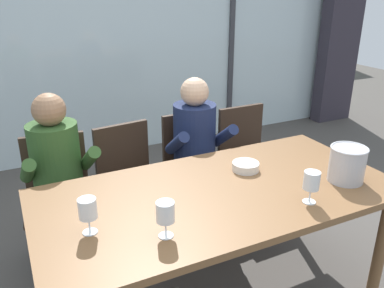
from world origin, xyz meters
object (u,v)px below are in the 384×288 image
person_olive_shirt (60,174)px  dining_table (219,203)px  wine_glass_near_bucket (88,210)px  chair_left_of_center (129,176)px  chair_center (193,160)px  tasting_bowl (246,166)px  wine_glass_center_pour (165,213)px  person_navy_polo (199,148)px  chair_near_curtain (58,190)px  ice_bucket_primary (347,164)px  chair_right_of_center (246,152)px  wine_glass_by_left_taster (312,181)px

person_olive_shirt → dining_table: bearing=-49.7°
person_olive_shirt → wine_glass_near_bucket: size_ratio=6.92×
chair_left_of_center → chair_center: same height
chair_center → tasting_bowl: bearing=-92.4°
person_olive_shirt → wine_glass_center_pour: bearing=-76.9°
chair_left_of_center → person_olive_shirt: size_ratio=0.73×
person_navy_polo → wine_glass_center_pour: size_ratio=6.92×
chair_near_curtain → person_olive_shirt: 0.21m
person_navy_polo → person_olive_shirt: bearing=-177.4°
tasting_bowl → wine_glass_center_pour: bearing=-148.9°
chair_center → ice_bucket_primary: bearing=-70.7°
chair_right_of_center → person_olive_shirt: bearing=-176.2°
chair_right_of_center → tasting_bowl: size_ratio=5.39×
dining_table → chair_left_of_center: size_ratio=2.26×
chair_center → tasting_bowl: 0.81m
ice_bucket_primary → person_olive_shirt: bearing=146.2°
chair_right_of_center → wine_glass_center_pour: size_ratio=5.09×
chair_near_curtain → chair_left_of_center: (0.50, 0.00, 0.00)m
tasting_bowl → wine_glass_center_pour: size_ratio=0.94×
person_navy_polo → wine_glass_near_bucket: 1.32m
wine_glass_center_pour → chair_center: bearing=59.0°
person_olive_shirt → tasting_bowl: person_olive_shirt is taller
dining_table → chair_near_curtain: chair_near_curtain is taller
tasting_bowl → wine_glass_near_bucket: (-1.00, -0.25, 0.09)m
person_navy_polo → chair_left_of_center: bearing=169.6°
chair_center → person_olive_shirt: 1.06m
person_navy_polo → wine_glass_by_left_taster: 1.10m
chair_near_curtain → wine_glass_center_pour: (0.33, -1.15, 0.37)m
chair_left_of_center → tasting_bowl: size_ratio=5.39×
wine_glass_by_left_taster → wine_glass_near_bucket: size_ratio=1.00×
chair_near_curtain → chair_left_of_center: size_ratio=1.00×
ice_bucket_primary → tasting_bowl: bearing=140.1°
chair_right_of_center → person_olive_shirt: (-1.52, -0.12, 0.17)m
dining_table → person_olive_shirt: bearing=134.2°
person_olive_shirt → wine_glass_near_bucket: (0.01, -0.85, 0.19)m
dining_table → wine_glass_by_left_taster: wine_glass_by_left_taster is taller
chair_center → chair_right_of_center: (0.49, -0.04, 0.00)m
chair_right_of_center → ice_bucket_primary: (-0.06, -1.10, 0.36)m
person_olive_shirt → ice_bucket_primary: person_olive_shirt is taller
chair_near_curtain → wine_glass_near_bucket: bearing=-81.7°
wine_glass_by_left_taster → wine_glass_near_bucket: (-1.09, 0.23, -0.00)m
person_olive_shirt → wine_glass_center_pour: (0.31, -1.03, 0.19)m
chair_right_of_center → wine_glass_by_left_taster: 1.32m
chair_near_curtain → ice_bucket_primary: ice_bucket_primary is taller
chair_right_of_center → wine_glass_by_left_taster: size_ratio=5.09×
wine_glass_center_pour → ice_bucket_primary: bearing=2.7°
ice_bucket_primary → tasting_bowl: ice_bucket_primary is taller
chair_near_curtain → ice_bucket_primary: size_ratio=4.24×
chair_center → person_olive_shirt: size_ratio=0.73×
chair_left_of_center → wine_glass_near_bucket: wine_glass_near_bucket is taller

